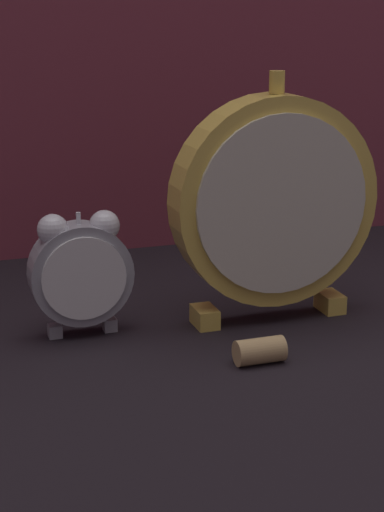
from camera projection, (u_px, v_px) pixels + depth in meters
ground_plane at (221, 342)px, 0.76m from camera, size 4.00×4.00×0.00m
alarm_clock_twin_bell at (81, 268)px, 0.76m from camera, size 0.09×0.03×0.11m
mantel_clock_silver at (274, 202)px, 0.79m from camera, size 0.20×0.04×0.23m
wine_cork at (260, 351)px, 0.72m from camera, size 0.04×0.02×0.02m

